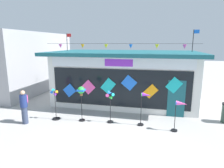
# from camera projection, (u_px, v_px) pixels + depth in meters

# --- Properties ---
(ground_plane) EXTENTS (80.00, 80.00, 0.00)m
(ground_plane) POSITION_uv_depth(u_px,v_px,m) (112.00, 141.00, 7.95)
(ground_plane) COLOR #9E9B99
(kite_shop_building) EXTENTS (9.08, 5.36, 4.69)m
(kite_shop_building) POSITION_uv_depth(u_px,v_px,m) (125.00, 77.00, 12.99)
(kite_shop_building) COLOR silver
(kite_shop_building) RESTS_ON ground_plane
(wind_spinner_far_left) EXTENTS (0.39, 0.39, 1.66)m
(wind_spinner_far_left) POSITION_uv_depth(u_px,v_px,m) (55.00, 103.00, 9.99)
(wind_spinner_far_left) COLOR black
(wind_spinner_far_left) RESTS_ON ground_plane
(wind_spinner_left) EXTENTS (0.36, 0.36, 1.80)m
(wind_spinner_left) POSITION_uv_depth(u_px,v_px,m) (81.00, 93.00, 9.71)
(wind_spinner_left) COLOR black
(wind_spinner_left) RESTS_ON ground_plane
(wind_spinner_center_left) EXTENTS (0.41, 0.30, 1.64)m
(wind_spinner_center_left) POSITION_uv_depth(u_px,v_px,m) (110.00, 101.00, 9.54)
(wind_spinner_center_left) COLOR black
(wind_spinner_center_left) RESTS_ON ground_plane
(wind_spinner_center_right) EXTENTS (0.59, 0.30, 1.62)m
(wind_spinner_center_right) POSITION_uv_depth(u_px,v_px,m) (144.00, 103.00, 9.20)
(wind_spinner_center_right) COLOR black
(wind_spinner_center_right) RESTS_ON ground_plane
(wind_spinner_right) EXTENTS (0.63, 0.33, 1.42)m
(wind_spinner_right) POSITION_uv_depth(u_px,v_px,m) (180.00, 109.00, 8.58)
(wind_spinner_right) COLOR black
(wind_spinner_right) RESTS_ON ground_plane
(person_near_camera) EXTENTS (0.39, 0.48, 1.68)m
(person_near_camera) POSITION_uv_depth(u_px,v_px,m) (24.00, 106.00, 9.51)
(person_near_camera) COLOR #333D56
(person_near_camera) RESTS_ON ground_plane
(neighbour_building) EXTENTS (7.13, 8.89, 4.73)m
(neighbour_building) POSITION_uv_depth(u_px,v_px,m) (9.00, 61.00, 16.64)
(neighbour_building) COLOR #99999E
(neighbour_building) RESTS_ON ground_plane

